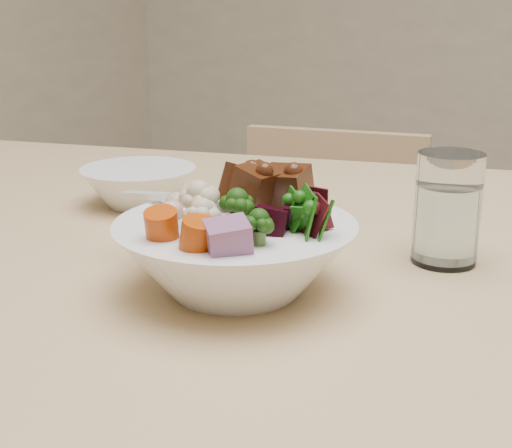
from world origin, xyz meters
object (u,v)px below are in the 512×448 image
water_glass (447,213)px  side_bowl (139,186)px  dining_table (441,359)px  chair_far (319,313)px  food_bowl (238,251)px

water_glass → side_bowl: 0.39m
dining_table → chair_far: (-0.35, 0.62, -0.27)m
dining_table → food_bowl: bearing=-155.7°
dining_table → water_glass: bearing=97.5°
chair_far → food_bowl: (0.19, -0.73, 0.39)m
chair_far → dining_table: bearing=-67.0°
side_bowl → chair_far: bearing=84.8°
dining_table → water_glass: (-0.01, 0.04, 0.13)m
food_bowl → side_bowl: bearing=140.8°
water_glass → food_bowl: bearing=-134.5°
chair_far → water_glass: 0.78m
chair_far → food_bowl: bearing=-82.0°
dining_table → side_bowl: 0.42m
water_glass → side_bowl: bearing=173.6°
food_bowl → water_glass: food_bowl is taller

